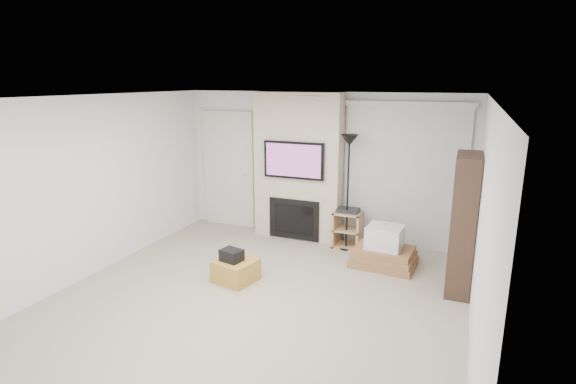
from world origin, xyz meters
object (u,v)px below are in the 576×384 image
at_px(av_stand, 348,227).
at_px(box_stack, 384,251).
at_px(ottoman, 236,270).
at_px(floor_lamp, 349,160).
at_px(bookshelf, 463,224).

distance_m(av_stand, box_stack, 0.90).
height_order(ottoman, floor_lamp, floor_lamp).
xyz_separation_m(box_stack, bookshelf, (1.05, -0.40, 0.67)).
relative_size(ottoman, box_stack, 0.52).
relative_size(floor_lamp, bookshelf, 1.04).
bearing_deg(av_stand, ottoman, -120.53).
bearing_deg(bookshelf, ottoman, -162.49).
bearing_deg(bookshelf, floor_lamp, 153.35).
bearing_deg(box_stack, floor_lamp, 145.67).
relative_size(ottoman, floor_lamp, 0.27).
height_order(floor_lamp, box_stack, floor_lamp).
bearing_deg(av_stand, box_stack, -38.09).
bearing_deg(floor_lamp, ottoman, -121.48).
xyz_separation_m(floor_lamp, av_stand, (0.00, 0.07, -1.13)).
xyz_separation_m(ottoman, bookshelf, (2.84, 0.90, 0.75)).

